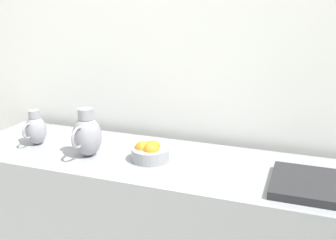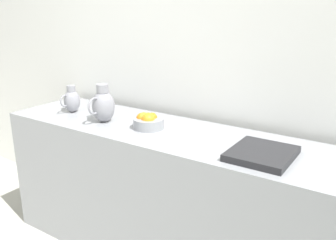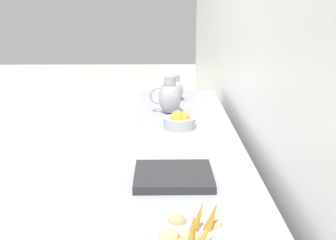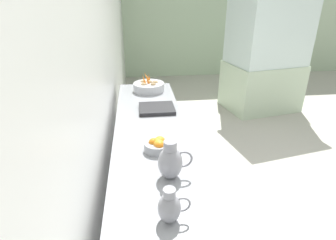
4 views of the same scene
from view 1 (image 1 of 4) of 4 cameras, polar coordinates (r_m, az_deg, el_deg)
name	(u,v)px [view 1 (image 1 of 4)]	position (r m, az deg, el deg)	size (l,w,h in m)	color
tile_wall_left	(329,38)	(2.18, 22.07, 10.77)	(0.10, 9.21, 3.00)	white
orange_bowl	(149,151)	(2.02, -2.68, -4.51)	(0.19, 0.19, 0.10)	gray
metal_pitcher_tall	(87,135)	(2.09, -11.56, -2.10)	(0.21, 0.15, 0.25)	gray
metal_pitcher_short	(35,129)	(2.34, -18.45, -1.25)	(0.17, 0.12, 0.20)	gray
counter_sink_basin	(307,184)	(1.85, 19.24, -8.63)	(0.34, 0.30, 0.04)	#232326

